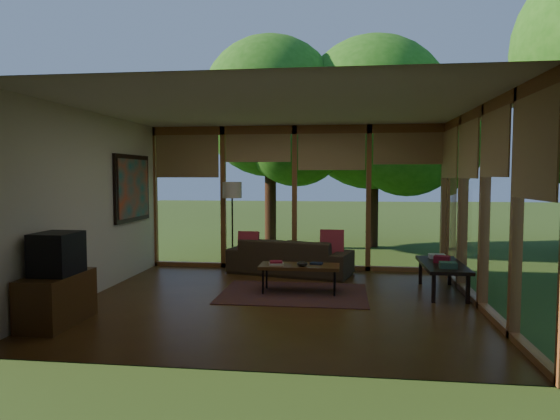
# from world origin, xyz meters

# --- Properties ---
(floor) EXTENTS (5.50, 5.50, 0.00)m
(floor) POSITION_xyz_m (0.00, 0.00, 0.00)
(floor) COLOR #573516
(floor) RESTS_ON ground
(ceiling) EXTENTS (5.50, 5.50, 0.00)m
(ceiling) POSITION_xyz_m (0.00, 0.00, 2.70)
(ceiling) COLOR silver
(ceiling) RESTS_ON ground
(wall_left) EXTENTS (0.04, 5.00, 2.70)m
(wall_left) POSITION_xyz_m (-2.75, 0.00, 1.35)
(wall_left) COLOR beige
(wall_left) RESTS_ON ground
(wall_front) EXTENTS (5.50, 0.04, 2.70)m
(wall_front) POSITION_xyz_m (0.00, -2.50, 1.35)
(wall_front) COLOR beige
(wall_front) RESTS_ON ground
(window_wall_back) EXTENTS (5.50, 0.12, 2.70)m
(window_wall_back) POSITION_xyz_m (0.00, 2.50, 1.35)
(window_wall_back) COLOR #985D2F
(window_wall_back) RESTS_ON ground
(window_wall_right) EXTENTS (0.12, 5.00, 2.70)m
(window_wall_right) POSITION_xyz_m (2.75, 0.00, 1.35)
(window_wall_right) COLOR #985D2F
(window_wall_right) RESTS_ON ground
(tree_nw) EXTENTS (3.43, 3.43, 5.16)m
(tree_nw) POSITION_xyz_m (-0.87, 5.37, 3.44)
(tree_nw) COLOR #341E13
(tree_nw) RESTS_ON ground
(tree_ne) EXTENTS (3.76, 3.76, 5.18)m
(tree_ne) POSITION_xyz_m (1.63, 5.74, 3.29)
(tree_ne) COLOR #341E13
(tree_ne) RESTS_ON ground
(rug) EXTENTS (2.17, 1.54, 0.01)m
(rug) POSITION_xyz_m (0.19, 0.49, 0.01)
(rug) COLOR brown
(rug) RESTS_ON floor
(sofa) EXTENTS (2.32, 1.35, 0.64)m
(sofa) POSITION_xyz_m (-0.03, 2.00, 0.32)
(sofa) COLOR #3C2E1E
(sofa) RESTS_ON floor
(pillow_left) EXTENTS (0.37, 0.20, 0.39)m
(pillow_left) POSITION_xyz_m (-0.78, 1.95, 0.57)
(pillow_left) COLOR maroon
(pillow_left) RESTS_ON sofa
(pillow_right) EXTENTS (0.42, 0.22, 0.44)m
(pillow_right) POSITION_xyz_m (0.72, 1.95, 0.59)
(pillow_right) COLOR maroon
(pillow_right) RESTS_ON sofa
(ct_book_lower) EXTENTS (0.25, 0.21, 0.03)m
(ct_book_lower) POSITION_xyz_m (-0.09, 0.53, 0.44)
(ct_book_lower) COLOR beige
(ct_book_lower) RESTS_ON coffee_table
(ct_book_upper) EXTENTS (0.21, 0.17, 0.03)m
(ct_book_upper) POSITION_xyz_m (-0.09, 0.53, 0.47)
(ct_book_upper) COLOR maroon
(ct_book_upper) RESTS_ON coffee_table
(ct_book_side) EXTENTS (0.20, 0.16, 0.03)m
(ct_book_side) POSITION_xyz_m (0.51, 0.66, 0.44)
(ct_book_side) COLOR black
(ct_book_side) RESTS_ON coffee_table
(ct_bowl) EXTENTS (0.16, 0.16, 0.07)m
(ct_bowl) POSITION_xyz_m (0.31, 0.48, 0.46)
(ct_bowl) COLOR black
(ct_bowl) RESTS_ON coffee_table
(media_cabinet) EXTENTS (0.50, 1.00, 0.60)m
(media_cabinet) POSITION_xyz_m (-2.47, -1.37, 0.30)
(media_cabinet) COLOR #513216
(media_cabinet) RESTS_ON floor
(television) EXTENTS (0.45, 0.55, 0.50)m
(television) POSITION_xyz_m (-2.45, -1.37, 0.85)
(television) COLOR black
(television) RESTS_ON media_cabinet
(console_book_a) EXTENTS (0.25, 0.19, 0.09)m
(console_book_a) POSITION_xyz_m (2.40, 0.42, 0.50)
(console_book_a) COLOR #345B48
(console_book_a) RESTS_ON side_console
(console_book_b) EXTENTS (0.27, 0.23, 0.10)m
(console_book_b) POSITION_xyz_m (2.40, 0.87, 0.51)
(console_book_b) COLOR maroon
(console_book_b) RESTS_ON side_console
(console_book_c) EXTENTS (0.25, 0.18, 0.07)m
(console_book_c) POSITION_xyz_m (2.40, 1.27, 0.49)
(console_book_c) COLOR beige
(console_book_c) RESTS_ON side_console
(floor_lamp) EXTENTS (0.36, 0.36, 1.65)m
(floor_lamp) POSITION_xyz_m (-1.15, 2.28, 1.41)
(floor_lamp) COLOR black
(floor_lamp) RESTS_ON floor
(coffee_table) EXTENTS (1.20, 0.50, 0.43)m
(coffee_table) POSITION_xyz_m (0.26, 0.58, 0.39)
(coffee_table) COLOR #513216
(coffee_table) RESTS_ON floor
(side_console) EXTENTS (0.60, 1.40, 0.46)m
(side_console) POSITION_xyz_m (2.40, 0.82, 0.41)
(side_console) COLOR black
(side_console) RESTS_ON floor
(wall_painting) EXTENTS (0.06, 1.35, 1.15)m
(wall_painting) POSITION_xyz_m (-2.71, 1.40, 1.55)
(wall_painting) COLOR black
(wall_painting) RESTS_ON wall_left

